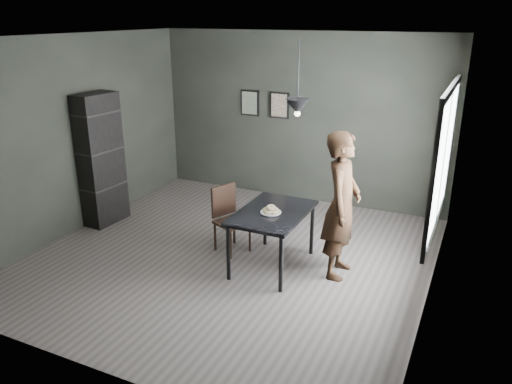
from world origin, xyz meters
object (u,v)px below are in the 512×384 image
at_px(woman, 342,206).
at_px(shelf_unit, 100,160).
at_px(cafe_table, 273,217).
at_px(white_plate, 271,213).
at_px(wood_chair, 228,214).
at_px(pendant_lamp, 297,106).

relative_size(woman, shelf_unit, 0.91).
relative_size(cafe_table, woman, 0.67).
height_order(white_plate, woman, woman).
xyz_separation_m(cafe_table, woman, (0.82, 0.17, 0.23)).
relative_size(white_plate, wood_chair, 0.26).
height_order(cafe_table, shelf_unit, shelf_unit).
distance_m(cafe_table, woman, 0.87).
bearing_deg(shelf_unit, white_plate, -2.09).
height_order(shelf_unit, pendant_lamp, pendant_lamp).
bearing_deg(woman, wood_chair, 86.47).
relative_size(cafe_table, white_plate, 5.22).
xyz_separation_m(woman, pendant_lamp, (-0.57, -0.07, 1.15)).
height_order(cafe_table, woman, woman).
height_order(cafe_table, white_plate, white_plate).
relative_size(white_plate, woman, 0.13).
bearing_deg(wood_chair, cafe_table, 8.09).
xyz_separation_m(wood_chair, shelf_unit, (-2.19, 0.05, 0.48)).
bearing_deg(woman, cafe_table, 99.37).
relative_size(shelf_unit, pendant_lamp, 2.29).
distance_m(white_plate, pendant_lamp, 1.33).
xyz_separation_m(cafe_table, wood_chair, (-0.73, 0.20, -0.16)).
height_order(white_plate, shelf_unit, shelf_unit).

